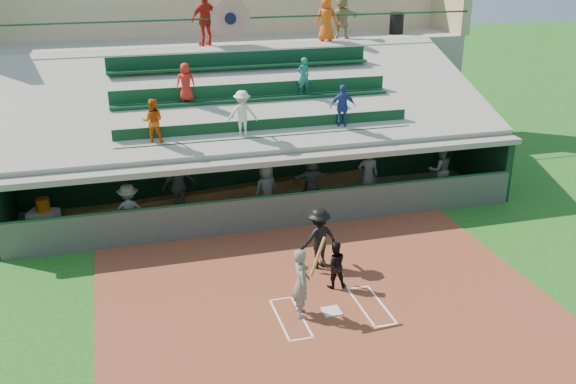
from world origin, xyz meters
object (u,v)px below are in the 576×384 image
object	(u,v)px
white_table	(44,222)
water_cooler	(43,205)
home_plate	(332,311)
trash_bin	(397,23)
catcher	(334,265)
batter_at_plate	(301,282)

from	to	relation	value
white_table	water_cooler	world-z (taller)	water_cooler
home_plate	trash_bin	xyz separation A→B (m)	(7.45, 13.33, 5.01)
home_plate	catcher	bearing A→B (deg)	68.26
batter_at_plate	catcher	world-z (taller)	batter_at_plate
home_plate	white_table	distance (m)	9.52
home_plate	water_cooler	size ratio (longest dim) A/B	1.07
white_table	home_plate	bearing A→B (deg)	-23.20
water_cooler	white_table	bearing A→B (deg)	179.42
home_plate	catcher	distance (m)	1.36
batter_at_plate	trash_bin	size ratio (longest dim) A/B	2.20
white_table	batter_at_plate	bearing A→B (deg)	-26.05
home_plate	trash_bin	size ratio (longest dim) A/B	0.48
home_plate	catcher	size ratio (longest dim) A/B	0.34
water_cooler	trash_bin	bearing A→B (deg)	25.39
batter_at_plate	home_plate	bearing A→B (deg)	-6.70
catcher	water_cooler	distance (m)	9.12
batter_at_plate	trash_bin	distance (m)	16.12
home_plate	water_cooler	world-z (taller)	water_cooler
batter_at_plate	water_cooler	distance (m)	8.91
home_plate	water_cooler	bearing A→B (deg)	136.58
batter_at_plate	trash_bin	world-z (taller)	trash_bin
batter_at_plate	catcher	distance (m)	1.59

